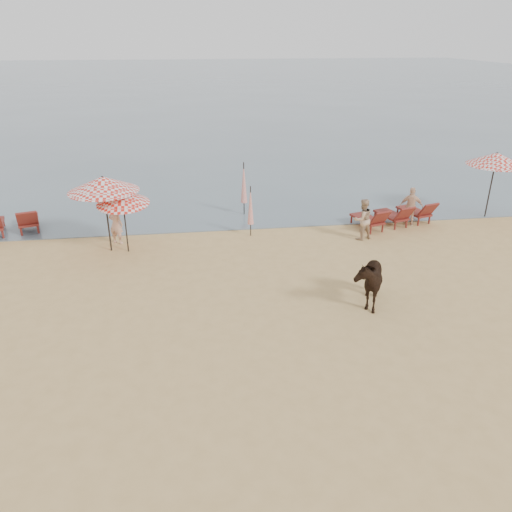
{
  "coord_description": "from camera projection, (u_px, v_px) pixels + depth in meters",
  "views": [
    {
      "loc": [
        -1.81,
        -8.31,
        7.12
      ],
      "look_at": [
        0.0,
        5.0,
        1.1
      ],
      "focal_mm": 35.0,
      "sensor_mm": 36.0,
      "label": 1
    }
  ],
  "objects": [
    {
      "name": "ground",
      "position": [
        288.0,
        398.0,
        10.65
      ],
      "size": [
        120.0,
        120.0,
        0.0
      ],
      "primitive_type": "plane",
      "color": "tan",
      "rests_on": "ground"
    },
    {
      "name": "beachgoer_right_a",
      "position": [
        363.0,
        219.0,
        18.54
      ],
      "size": [
        0.89,
        0.78,
        1.57
      ],
      "primitive_type": "imported",
      "rotation": [
        0.0,
        0.0,
        3.42
      ],
      "color": "tan",
      "rests_on": "ground"
    },
    {
      "name": "beachgoer_left",
      "position": [
        116.0,
        224.0,
        18.17
      ],
      "size": [
        0.65,
        0.56,
        1.5
      ],
      "primitive_type": "imported",
      "rotation": [
        0.0,
        0.0,
        2.69
      ],
      "color": "tan",
      "rests_on": "ground"
    },
    {
      "name": "sea",
      "position": [
        195.0,
        80.0,
        82.97
      ],
      "size": [
        160.0,
        140.0,
        0.06
      ],
      "primitive_type": "cube",
      "color": "#51606B",
      "rests_on": "ground"
    },
    {
      "name": "umbrella_closed_right",
      "position": [
        251.0,
        206.0,
        18.68
      ],
      "size": [
        0.24,
        0.24,
        1.96
      ],
      "rotation": [
        0.0,
        0.0,
        -0.28
      ],
      "color": "black",
      "rests_on": "ground"
    },
    {
      "name": "beachgoer_right_b",
      "position": [
        411.0,
        207.0,
        19.88
      ],
      "size": [
        1.0,
        0.69,
        1.57
      ],
      "primitive_type": "imported",
      "rotation": [
        0.0,
        0.0,
        2.78
      ],
      "color": "#E1B18D",
      "rests_on": "ground"
    },
    {
      "name": "umbrella_open_left_b",
      "position": [
        122.0,
        198.0,
        16.97
      ],
      "size": [
        1.8,
        1.83,
        2.29
      ],
      "rotation": [
        0.0,
        0.0,
        0.24
      ],
      "color": "black",
      "rests_on": "ground"
    },
    {
      "name": "umbrella_closed_left",
      "position": [
        244.0,
        183.0,
        20.78
      ],
      "size": [
        0.28,
        0.28,
        2.28
      ],
      "rotation": [
        0.0,
        0.0,
        0.2
      ],
      "color": "black",
      "rests_on": "ground"
    },
    {
      "name": "umbrella_open_left_a",
      "position": [
        103.0,
        184.0,
        16.87
      ],
      "size": [
        2.4,
        2.4,
        2.73
      ],
      "rotation": [
        0.0,
        0.0,
        0.12
      ],
      "color": "black",
      "rests_on": "ground"
    },
    {
      "name": "lounger_cluster_right",
      "position": [
        395.0,
        215.0,
        19.98
      ],
      "size": [
        3.39,
        2.55,
        0.66
      ],
      "rotation": [
        0.0,
        0.0,
        0.28
      ],
      "color": "maroon",
      "rests_on": "ground"
    },
    {
      "name": "umbrella_open_right",
      "position": [
        496.0,
        159.0,
        20.1
      ],
      "size": [
        2.25,
        2.25,
        2.75
      ],
      "rotation": [
        0.0,
        0.0,
        0.07
      ],
      "color": "black",
      "rests_on": "ground"
    },
    {
      "name": "cow",
      "position": [
        367.0,
        279.0,
        14.1
      ],
      "size": [
        1.34,
        1.98,
        1.53
      ],
      "primitive_type": "imported",
      "rotation": [
        0.0,
        0.0,
        -0.32
      ],
      "color": "black",
      "rests_on": "ground"
    }
  ]
}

